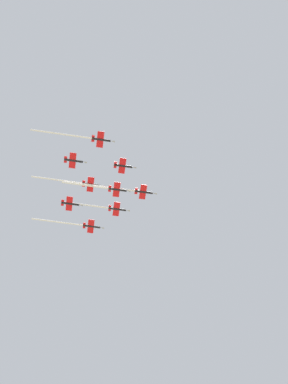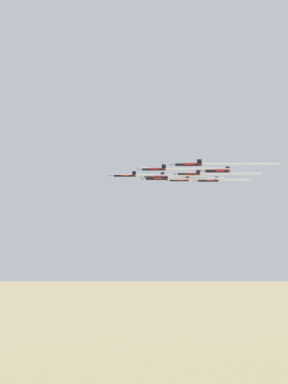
{
  "view_description": "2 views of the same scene",
  "coord_description": "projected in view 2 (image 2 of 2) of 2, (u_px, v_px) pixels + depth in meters",
  "views": [
    {
      "loc": [
        -109.18,
        13.47,
        2.28
      ],
      "look_at": [
        -17.19,
        -7.37,
        212.72
      ],
      "focal_mm": 41.62,
      "sensor_mm": 36.0,
      "label": 1
    },
    {
      "loc": [
        136.3,
        -5.93,
        197.75
      ],
      "look_at": [
        -25.74,
        1.29,
        206.09
      ],
      "focal_mm": 33.52,
      "sensor_mm": 36.0,
      "label": 2
    }
  ],
  "objects": [
    {
      "name": "jet_lead",
      "position": [
        147.0,
        175.0,
        153.53
      ],
      "size": [
        8.49,
        41.83,
        2.43
      ],
      "rotation": [
        0.0,
        0.0,
        3.06
      ],
      "color": "black"
    },
    {
      "name": "jet_port_inner",
      "position": [
        172.0,
        169.0,
        140.81
      ],
      "size": [
        8.49,
        36.51,
        2.43
      ],
      "rotation": [
        0.0,
        0.0,
        3.06
      ],
      "color": "black"
    },
    {
      "name": "jet_starboard_inner",
      "position": [
        153.0,
        176.0,
        165.94
      ],
      "size": [
        8.49,
        11.65,
        2.43
      ],
      "rotation": [
        0.0,
        0.0,
        3.06
      ],
      "color": "black"
    },
    {
      "name": "jet_port_outer",
      "position": [
        173.0,
        179.0,
        153.1
      ],
      "size": [
        8.49,
        35.36,
        2.43
      ],
      "rotation": [
        0.0,
        0.0,
        3.06
      ],
      "color": "black"
    },
    {
      "name": "jet_starboard_outer",
      "position": [
        212.0,
        164.0,
        127.92
      ],
      "size": [
        8.49,
        39.08,
        2.43
      ],
      "rotation": [
        0.0,
        0.0,
        3.06
      ],
      "color": "black"
    },
    {
      "name": "jet_center_rear",
      "position": [
        198.0,
        180.0,
        177.63
      ],
      "size": [
        8.49,
        41.46,
        2.43
      ],
      "rotation": [
        0.0,
        0.0,
        3.06
      ],
      "color": "black"
    },
    {
      "name": "jet_port_trail",
      "position": [
        207.0,
        174.0,
        152.72
      ],
      "size": [
        8.49,
        37.52,
        2.43
      ],
      "rotation": [
        0.0,
        0.0,
        3.06
      ],
      "color": "black"
    },
    {
      "name": "jet_starboard_trail",
      "position": [
        217.0,
        171.0,
        140.19
      ],
      "size": [
        8.49,
        11.65,
        2.43
      ],
      "rotation": [
        0.0,
        0.0,
        3.06
      ],
      "color": "black"
    },
    {
      "name": "jet_tail_end",
      "position": [
        207.0,
        181.0,
        165.01
      ],
      "size": [
        8.49,
        11.65,
        2.43
      ],
      "rotation": [
        0.0,
        0.0,
        3.06
      ],
      "color": "black"
    }
  ]
}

